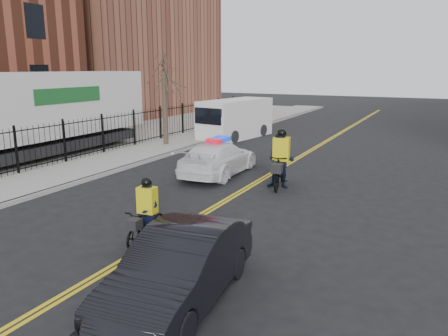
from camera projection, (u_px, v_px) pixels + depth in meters
ground at (188, 223)px, 12.49m from camera, size 120.00×120.00×0.00m
center_line_left at (281, 167)px, 19.47m from camera, size 0.10×60.00×0.01m
center_line_right at (284, 167)px, 19.40m from camera, size 0.10×60.00×0.01m
sidewalk at (146, 151)px, 22.74m from camera, size 3.00×60.00×0.15m
curb at (170, 154)px, 22.08m from camera, size 0.20×60.00×0.15m
iron_fence at (122, 132)px, 23.19m from camera, size 0.12×28.00×2.00m
lot_pad at (10, 138)px, 27.39m from camera, size 18.00×60.00×0.02m
warehouse_far at (114, 39)px, 41.92m from camera, size 14.00×18.00×14.00m
street_tree at (164, 83)px, 23.74m from camera, size 3.20×3.20×4.80m
police_cruiser at (219, 158)px, 17.99m from camera, size 2.17×4.83×1.54m
dark_sedan at (180, 268)px, 8.08m from camera, size 2.03×4.49×1.43m
cargo_van at (234, 119)px, 27.27m from camera, size 2.88×5.95×2.39m
semi_trailer at (32, 111)px, 20.49m from camera, size 2.73×13.26×4.13m
cyclist_near at (148, 221)px, 10.93m from camera, size 0.76×1.80×1.72m
cyclist_far at (281, 165)px, 15.91m from camera, size 1.10×2.26×2.21m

